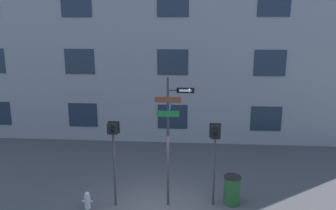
# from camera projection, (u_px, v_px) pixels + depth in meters

# --- Properties ---
(building_facade) EXTENTS (24.00, 0.63, 11.37)m
(building_facade) POSITION_uv_depth(u_px,v_px,m) (173.00, 33.00, 16.43)
(building_facade) COLOR gray
(building_facade) RESTS_ON ground_plane
(street_sign_pole) EXTENTS (1.26, 0.93, 4.45)m
(street_sign_pole) POSITION_uv_depth(u_px,v_px,m) (170.00, 132.00, 10.68)
(street_sign_pole) COLOR #2D2D33
(street_sign_pole) RESTS_ON ground_plane
(pedestrian_signal_left) EXTENTS (0.39, 0.40, 2.97)m
(pedestrian_signal_left) POSITION_uv_depth(u_px,v_px,m) (113.00, 142.00, 10.75)
(pedestrian_signal_left) COLOR #2D2D33
(pedestrian_signal_left) RESTS_ON ground_plane
(pedestrian_signal_right) EXTENTS (0.38, 0.40, 2.88)m
(pedestrian_signal_right) POSITION_uv_depth(u_px,v_px,m) (215.00, 142.00, 10.80)
(pedestrian_signal_right) COLOR #2D2D33
(pedestrian_signal_right) RESTS_ON ground_plane
(fire_hydrant) EXTENTS (0.36, 0.20, 0.60)m
(fire_hydrant) POSITION_uv_depth(u_px,v_px,m) (87.00, 200.00, 11.02)
(fire_hydrant) COLOR #A5A5A8
(fire_hydrant) RESTS_ON ground_plane
(trash_bin) EXTENTS (0.59, 0.59, 1.02)m
(trash_bin) POSITION_uv_depth(u_px,v_px,m) (232.00, 190.00, 11.26)
(trash_bin) COLOR #1E4723
(trash_bin) RESTS_ON ground_plane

